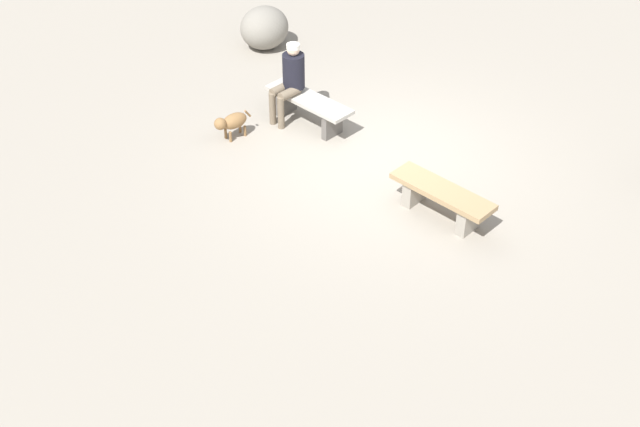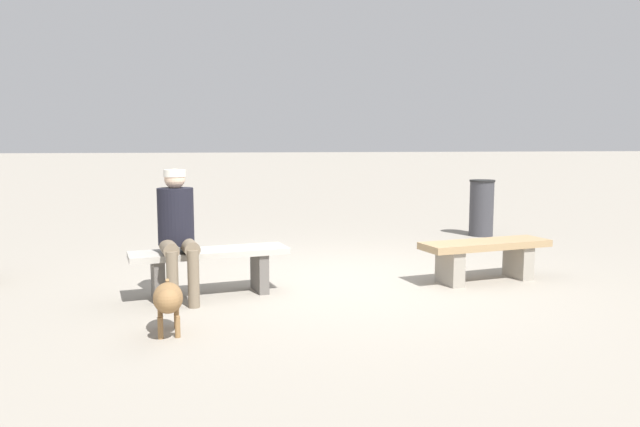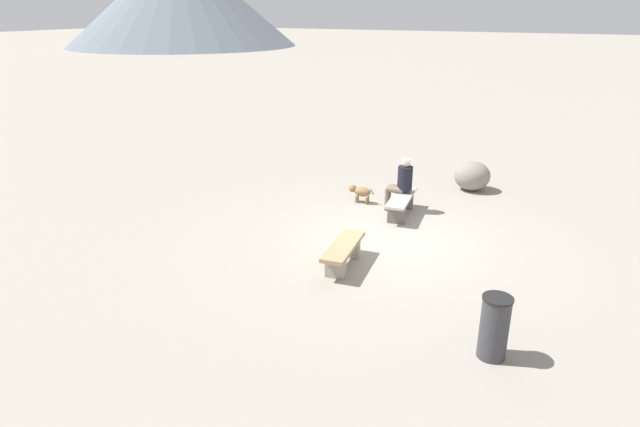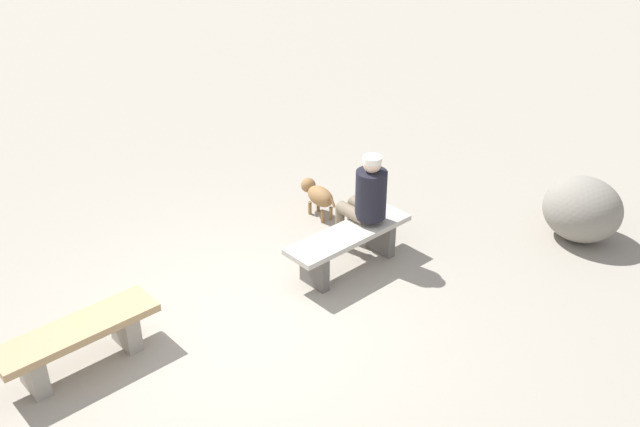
{
  "view_description": "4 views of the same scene",
  "coord_description": "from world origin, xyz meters",
  "px_view_note": "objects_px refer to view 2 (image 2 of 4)",
  "views": [
    {
      "loc": [
        -7.58,
        7.25,
        6.99
      ],
      "look_at": [
        -1.32,
        2.27,
        0.84
      ],
      "focal_mm": 46.05,
      "sensor_mm": 36.0,
      "label": 1
    },
    {
      "loc": [
        1.85,
        6.32,
        1.55
      ],
      "look_at": [
        0.33,
        0.09,
        0.8
      ],
      "focal_mm": 33.33,
      "sensor_mm": 36.0,
      "label": 2
    },
    {
      "loc": [
        -10.06,
        -3.53,
        4.65
      ],
      "look_at": [
        -0.69,
        1.26,
        0.63
      ],
      "focal_mm": 30.39,
      "sensor_mm": 36.0,
      "label": 3
    },
    {
      "loc": [
        -2.73,
        -5.35,
        4.67
      ],
      "look_at": [
        1.12,
        0.22,
        0.85
      ],
      "focal_mm": 40.95,
      "sensor_mm": 36.0,
      "label": 4
    }
  ],
  "objects_px": {
    "dog": "(168,299)",
    "trash_bin": "(481,208)",
    "bench_right": "(210,263)",
    "seated_person": "(177,224)",
    "bench_left": "(485,254)"
  },
  "relations": [
    {
      "from": "bench_left",
      "to": "trash_bin",
      "type": "distance_m",
      "value": 3.49
    },
    {
      "from": "bench_right",
      "to": "bench_left",
      "type": "bearing_deg",
      "value": 171.06
    },
    {
      "from": "bench_left",
      "to": "bench_right",
      "type": "bearing_deg",
      "value": -8.94
    },
    {
      "from": "seated_person",
      "to": "dog",
      "type": "xyz_separation_m",
      "value": [
        0.09,
        1.1,
        -0.47
      ]
    },
    {
      "from": "bench_left",
      "to": "dog",
      "type": "height_order",
      "value": "bench_left"
    },
    {
      "from": "bench_left",
      "to": "seated_person",
      "type": "height_order",
      "value": "seated_person"
    },
    {
      "from": "dog",
      "to": "trash_bin",
      "type": "relative_size",
      "value": 0.72
    },
    {
      "from": "trash_bin",
      "to": "seated_person",
      "type": "bearing_deg",
      "value": 31.69
    },
    {
      "from": "dog",
      "to": "trash_bin",
      "type": "height_order",
      "value": "trash_bin"
    },
    {
      "from": "bench_left",
      "to": "dog",
      "type": "bearing_deg",
      "value": 10.61
    },
    {
      "from": "bench_right",
      "to": "seated_person",
      "type": "bearing_deg",
      "value": 13.13
    },
    {
      "from": "trash_bin",
      "to": "bench_right",
      "type": "bearing_deg",
      "value": 32.37
    },
    {
      "from": "trash_bin",
      "to": "bench_left",
      "type": "bearing_deg",
      "value": 61.87
    },
    {
      "from": "bench_right",
      "to": "trash_bin",
      "type": "xyz_separation_m",
      "value": [
        -4.72,
        -2.99,
        0.13
      ]
    },
    {
      "from": "dog",
      "to": "trash_bin",
      "type": "distance_m",
      "value": 6.63
    }
  ]
}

